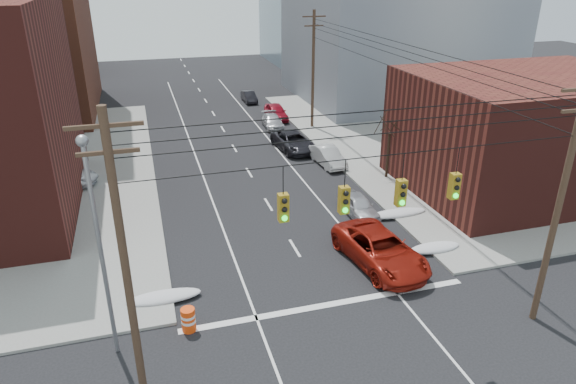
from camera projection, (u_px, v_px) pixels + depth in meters
sidewalk_ne at (519, 132)px, 48.98m from camera, size 40.00×40.00×0.15m
building_storefront at (527, 133)px, 35.43m from camera, size 16.00×12.00×8.00m
utility_pole_left at (125, 264)px, 16.49m from camera, size 2.20×0.28×11.00m
utility_pole_right at (560, 202)px, 20.85m from camera, size 2.20×0.28×11.00m
utility_pole_far at (313, 68)px, 48.07m from camera, size 2.20×0.28×11.00m
traffic_signals at (373, 195)px, 18.11m from camera, size 17.00×0.42×2.02m
street_light at (98, 233)px, 18.96m from camera, size 0.44×0.44×9.32m
bare_tree at (388, 149)px, 37.46m from camera, size 2.09×2.20×4.93m
snow_nw at (164, 297)px, 24.29m from camera, size 3.50×1.08×0.42m
snow_ne at (435, 248)px, 28.53m from camera, size 3.00×1.08×0.42m
snow_east_far at (397, 213)px, 32.48m from camera, size 4.00×1.08×0.42m
red_pickup at (380, 249)px, 27.03m from camera, size 3.72×6.65×1.76m
parked_car_a at (358, 206)px, 32.46m from camera, size 1.68×3.99×1.35m
parked_car_b at (328, 156)px, 40.74m from camera, size 1.88×4.48×1.44m
parked_car_c at (293, 142)px, 44.01m from camera, size 3.04×5.68×1.52m
parked_car_d at (272, 121)px, 50.23m from camera, size 2.01×4.37×1.24m
parked_car_e at (276, 112)px, 52.85m from camera, size 2.00×4.67×1.57m
parked_car_f at (249, 97)px, 59.67m from camera, size 1.35×3.75×1.23m
lot_car_a at (35, 201)px, 32.77m from camera, size 4.25×2.16×1.34m
lot_car_b at (63, 176)px, 36.56m from camera, size 5.34×3.77×1.35m
lot_car_c at (7, 209)px, 31.39m from camera, size 5.80×3.87×1.56m
construction_barrel at (188, 319)px, 22.18m from camera, size 0.80×0.80×1.10m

